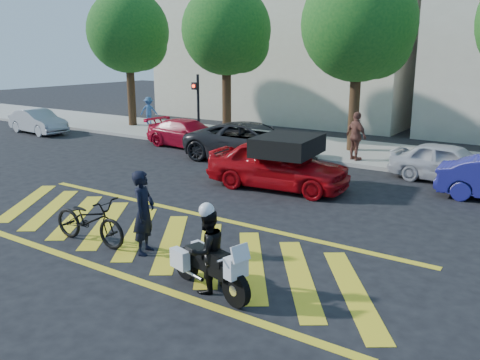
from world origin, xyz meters
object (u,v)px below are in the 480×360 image
Objects in this scene: red_convertible at (278,165)px; parked_mid_right at (449,163)px; officer_moto at (207,251)px; parked_left at (188,134)px; parked_far_left at (38,121)px; police_motorcycle at (208,265)px; parked_mid_left at (253,142)px; officer_bike at (144,212)px; bicycle at (90,220)px.

parked_mid_right is (4.30, 3.81, -0.12)m from red_convertible.
officer_moto is 7.30m from red_convertible.
parked_left is 11.13m from parked_mid_right.
officer_moto is 0.41× the size of parked_far_left.
officer_moto is at bearing 174.21° from parked_mid_right.
police_motorcycle is 0.38× the size of parked_mid_left.
parked_left is (-6.83, 3.81, -0.16)m from red_convertible.
parked_mid_left is (-2.89, 3.02, -0.02)m from red_convertible.
officer_bike is at bearing 178.29° from police_motorcycle.
bicycle is at bearing -176.83° from parked_mid_left.
red_convertible is 5.74m from parked_mid_right.
parked_left is 0.78× the size of parked_mid_left.
bicycle is at bearing 155.87° from parked_mid_right.
officer_bike reaches higher than bicycle.
parked_mid_left is (-5.38, 9.88, -0.03)m from officer_moto.
parked_mid_left is at bearing 37.72° from red_convertible.
parked_far_left reaches higher than police_motorcycle.
parked_mid_right is (20.11, 1.40, 0.03)m from parked_far_left.
parked_mid_left is 1.41× the size of parked_mid_right.
parked_far_left is 9.10m from parked_left.
parked_left is at bearing -124.00° from officer_moto.
officer_bike is 0.34× the size of parked_mid_left.
parked_mid_right is (7.19, 0.79, -0.10)m from parked_mid_left.
red_convertible is at bearing -12.81° from bicycle.
red_convertible reaches higher than bicycle.
parked_left is at bearing 71.51° from parked_mid_left.
officer_moto is 20.52m from parked_far_left.
parked_far_left is at bearing 85.54° from parked_mid_left.
police_motorcycle is (3.66, -0.38, -0.05)m from bicycle.
bicycle is 1.02× the size of police_motorcycle.
parked_far_left reaches higher than bicycle.
red_convertible reaches higher than parked_far_left.
bicycle is at bearing -148.56° from parked_left.
parked_far_left is at bearing 97.82° from parked_mid_right.
parked_far_left is at bearing 75.31° from red_convertible.
parked_mid_right is at bearing -80.93° from parked_far_left.
bicycle is 1.34× the size of officer_moto.
parked_mid_right is (1.79, 10.66, 0.15)m from police_motorcycle.
police_motorcycle is at bearing -111.72° from parked_far_left.
police_motorcycle is 10.81m from parked_mid_right.
parked_mid_right is at bearing -54.50° from red_convertible.
police_motorcycle is at bearing 174.28° from parked_mid_right.
red_convertible is 1.07× the size of parked_left.
officer_bike reaches higher than officer_moto.
police_motorcycle is 0.54× the size of parked_far_left.
officer_moto reaches higher than parked_left.
officer_moto is at bearing -158.59° from parked_mid_left.
police_motorcycle is (2.23, -0.66, -0.41)m from officer_bike.
officer_bike reaches higher than police_motorcycle.
parked_far_left reaches higher than parked_left.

